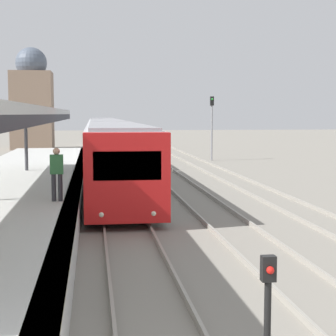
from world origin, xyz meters
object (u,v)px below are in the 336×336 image
person_on_platform (57,171)px  signal_post_near (268,300)px  train_near (106,139)px  signal_mast_far (212,120)px

person_on_platform → signal_post_near: (3.51, -10.24, -0.82)m
person_on_platform → train_near: 25.51m
train_near → person_on_platform: bearing=-94.8°
person_on_platform → signal_mast_far: (10.33, 25.35, 1.26)m
signal_post_near → signal_mast_far: 36.31m
person_on_platform → signal_mast_far: bearing=67.8°
train_near → signal_mast_far: 8.29m
signal_post_near → train_near: bearing=92.2°
person_on_platform → train_near: train_near is taller
signal_post_near → signal_mast_far: size_ratio=0.34×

